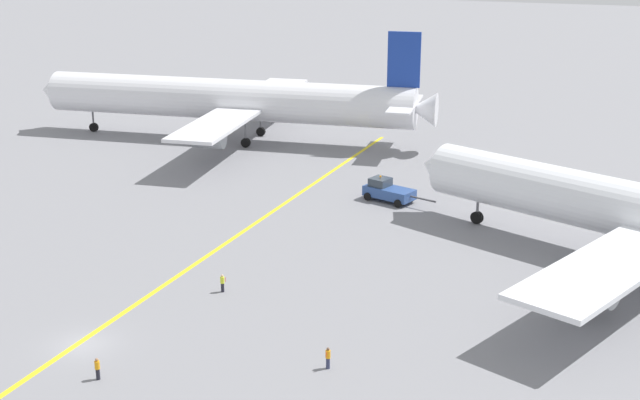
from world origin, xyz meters
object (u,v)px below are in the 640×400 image
Objects in this scene: ground_crew_wing_walker_right at (222,283)px; ground_crew_marshaller_foreground at (328,358)px; pushback_tug at (388,191)px; ground_crew_ramp_agent_by_cones at (97,368)px; airliner_at_gate_left at (231,100)px.

ground_crew_marshaller_foreground is (12.89, -9.21, 0.03)m from ground_crew_wing_walker_right.
pushback_tug is 45.83m from ground_crew_ramp_agent_by_cones.
ground_crew_ramp_agent_by_cones is at bearing -153.84° from ground_crew_marshaller_foreground.
ground_crew_wing_walker_right is 16.25m from ground_crew_ramp_agent_by_cones.
ground_crew_wing_walker_right is 0.98× the size of ground_crew_ramp_agent_by_cones.
airliner_at_gate_left is 53.72m from ground_crew_wing_walker_right.
ground_crew_ramp_agent_by_cones is (-7.38, -45.23, -0.33)m from pushback_tug.
ground_crew_marshaller_foreground reaches higher than ground_crew_ramp_agent_by_cones.
airliner_at_gate_left is 68.22m from ground_crew_ramp_agent_by_cones.
ground_crew_ramp_agent_by_cones reaches higher than ground_crew_wing_walker_right.
pushback_tug is at bearing -33.73° from airliner_at_gate_left.
ground_crew_ramp_agent_by_cones is (-14.23, -6.99, -0.01)m from ground_crew_marshaller_foreground.
pushback_tug is 29.66m from ground_crew_wing_walker_right.
ground_crew_wing_walker_right is at bearing 85.25° from ground_crew_ramp_agent_by_cones.
airliner_at_gate_left reaches higher than ground_crew_wing_walker_right.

